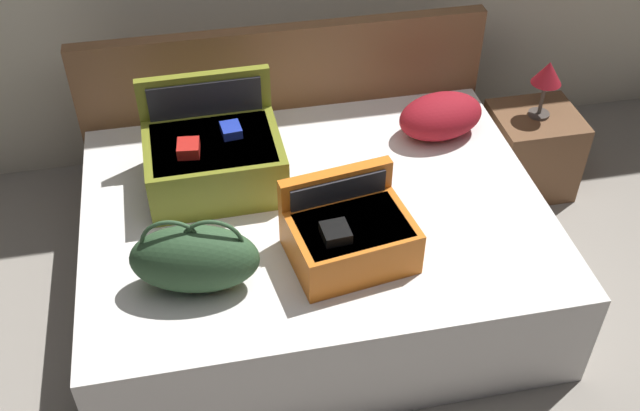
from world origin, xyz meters
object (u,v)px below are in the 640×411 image
(hard_case_large, at_px, (214,157))
(pillow_near_headboard, at_px, (441,116))
(nightstand, at_px, (530,151))
(hard_case_medium, at_px, (349,235))
(bed, at_px, (315,247))
(table_lamp, at_px, (547,76))
(duffel_bag, at_px, (195,258))

(hard_case_large, xyz_separation_m, pillow_near_headboard, (1.12, 0.16, -0.04))
(hard_case_large, height_order, nightstand, hard_case_large)
(hard_case_medium, height_order, nightstand, hard_case_medium)
(bed, height_order, hard_case_large, hard_case_large)
(bed, height_order, hard_case_medium, hard_case_medium)
(nightstand, xyz_separation_m, table_lamp, (0.00, 0.00, 0.47))
(bed, distance_m, nightstand, 1.40)
(hard_case_medium, xyz_separation_m, nightstand, (1.22, 0.86, -0.40))
(nightstand, bearing_deg, table_lamp, 0.00)
(hard_case_large, height_order, table_lamp, hard_case_large)
(hard_case_large, distance_m, duffel_bag, 0.64)
(hard_case_large, relative_size, hard_case_medium, 1.15)
(bed, height_order, pillow_near_headboard, pillow_near_headboard)
(duffel_bag, distance_m, pillow_near_headboard, 1.47)
(bed, distance_m, pillow_near_headboard, 0.89)
(hard_case_medium, distance_m, table_lamp, 1.49)
(hard_case_medium, bearing_deg, nightstand, 26.39)
(duffel_bag, bearing_deg, table_lamp, 26.13)
(pillow_near_headboard, distance_m, table_lamp, 0.60)
(duffel_bag, relative_size, table_lamp, 1.69)
(hard_case_medium, height_order, pillow_near_headboard, hard_case_medium)
(bed, bearing_deg, nightstand, 22.06)
(hard_case_large, relative_size, duffel_bag, 1.13)
(pillow_near_headboard, height_order, nightstand, pillow_near_headboard)
(bed, relative_size, duffel_bag, 3.80)
(bed, relative_size, nightstand, 4.33)
(duffel_bag, bearing_deg, nightstand, 26.13)
(hard_case_large, distance_m, nightstand, 1.78)
(pillow_near_headboard, relative_size, table_lamp, 1.37)
(nightstand, bearing_deg, duffel_bag, -153.87)
(hard_case_large, bearing_deg, pillow_near_headboard, 7.34)
(hard_case_medium, xyz_separation_m, table_lamp, (1.22, 0.86, 0.07))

